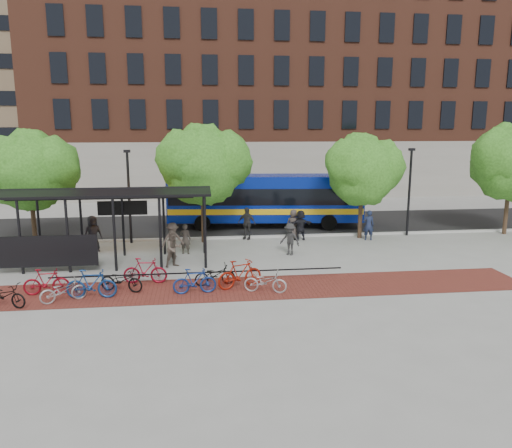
{
  "coord_description": "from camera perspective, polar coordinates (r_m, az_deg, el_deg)",
  "views": [
    {
      "loc": [
        -3.36,
        -24.0,
        6.43
      ],
      "look_at": [
        -0.44,
        0.1,
        1.6
      ],
      "focal_mm": 35.0,
      "sensor_mm": 36.0,
      "label": 1
    }
  ],
  "objects": [
    {
      "name": "tree_b",
      "position": [
        27.43,
        -5.98,
        7.07
      ],
      "size": [
        5.15,
        4.2,
        6.47
      ],
      "color": "#382619",
      "rests_on": "ground"
    },
    {
      "name": "pedestrian_9",
      "position": [
        25.04,
        3.9,
        -1.75
      ],
      "size": [
        1.2,
        1.1,
        1.62
      ],
      "primitive_type": "imported",
      "rotation": [
        0.0,
        0.0,
        5.65
      ],
      "color": "#2A2A2A",
      "rests_on": "ground"
    },
    {
      "name": "bike_3",
      "position": [
        19.84,
        -18.29,
        -6.53
      ],
      "size": [
        1.91,
        0.62,
        1.13
      ],
      "primitive_type": "imported",
      "rotation": [
        0.0,
        0.0,
        1.53
      ],
      "color": "navy",
      "rests_on": "ground"
    },
    {
      "name": "building_brick",
      "position": [
        51.88,
        8.33,
        15.09
      ],
      "size": [
        55.0,
        14.0,
        20.0
      ],
      "primitive_type": "cube",
      "color": "brown",
      "rests_on": "ground"
    },
    {
      "name": "bus_shelter",
      "position": [
        24.25,
        -18.2,
        2.55
      ],
      "size": [
        10.6,
        3.07,
        3.6
      ],
      "color": "black",
      "rests_on": "ground"
    },
    {
      "name": "pedestrian_3",
      "position": [
        24.93,
        -9.49,
        -1.81
      ],
      "size": [
        1.26,
        0.97,
        1.72
      ],
      "primitive_type": "imported",
      "rotation": [
        0.0,
        0.0,
        0.33
      ],
      "color": "#52443C",
      "rests_on": "ground"
    },
    {
      "name": "bike_10",
      "position": [
        19.54,
        1.08,
        -6.59
      ],
      "size": [
        1.79,
        1.05,
        0.89
      ],
      "primitive_type": "imported",
      "rotation": [
        0.0,
        0.0,
        1.28
      ],
      "color": "#ACACAE",
      "rests_on": "ground"
    },
    {
      "name": "pedestrian_5",
      "position": [
        28.31,
        5.1,
        -0.14
      ],
      "size": [
        1.67,
        0.87,
        1.72
      ],
      "primitive_type": "imported",
      "rotation": [
        0.0,
        0.0,
        3.38
      ],
      "color": "black",
      "rests_on": "ground"
    },
    {
      "name": "pedestrian_4",
      "position": [
        28.44,
        -1.07,
        0.08
      ],
      "size": [
        1.16,
        0.93,
        1.85
      ],
      "primitive_type": "imported",
      "rotation": [
        0.0,
        0.0,
        5.76
      ],
      "color": "#2B2B2B",
      "rests_on": "ground"
    },
    {
      "name": "curb",
      "position": [
        28.92,
        -0.06,
        -1.47
      ],
      "size": [
        160.0,
        0.25,
        0.12
      ],
      "primitive_type": "cube",
      "color": "#B7B7B2",
      "rests_on": "ground"
    },
    {
      "name": "pedestrian_0",
      "position": [
        27.0,
        -18.15,
        -1.05
      ],
      "size": [
        1.09,
        1.0,
        1.88
      ],
      "primitive_type": "imported",
      "rotation": [
        0.0,
        0.0,
        0.58
      ],
      "color": "black",
      "rests_on": "ground"
    },
    {
      "name": "pedestrian_8",
      "position": [
        23.21,
        -9.39,
        -2.8
      ],
      "size": [
        1.04,
        0.98,
        1.71
      ],
      "primitive_type": "imported",
      "rotation": [
        0.0,
        0.0,
        0.53
      ],
      "color": "brown",
      "rests_on": "ground"
    },
    {
      "name": "lamp_post_left",
      "position": [
        28.09,
        -14.31,
        3.37
      ],
      "size": [
        0.35,
        0.2,
        5.12
      ],
      "color": "black",
      "rests_on": "ground"
    },
    {
      "name": "bus",
      "position": [
        31.88,
        1.05,
        3.07
      ],
      "size": [
        12.43,
        3.91,
        3.3
      ],
      "rotation": [
        0.0,
        0.0,
        -0.1
      ],
      "color": "#071F91",
      "rests_on": "ground"
    },
    {
      "name": "bike_8",
      "position": [
        20.48,
        -4.71,
        -5.8
      ],
      "size": [
        1.74,
        0.82,
        0.88
      ],
      "primitive_type": "imported",
      "rotation": [
        0.0,
        0.0,
        1.72
      ],
      "color": "black",
      "rests_on": "ground"
    },
    {
      "name": "tree_a",
      "position": [
        28.74,
        -24.32,
        5.89
      ],
      "size": [
        4.9,
        4.0,
        6.18
      ],
      "color": "#382619",
      "rests_on": "ground"
    },
    {
      "name": "bike_rack_rail",
      "position": [
        20.92,
        -6.45,
        -6.73
      ],
      "size": [
        12.0,
        0.05,
        0.95
      ],
      "primitive_type": "cube",
      "color": "black",
      "rests_on": "ground"
    },
    {
      "name": "tree_d",
      "position": [
        33.06,
        27.26,
        6.62
      ],
      "size": [
        5.39,
        4.4,
        6.55
      ],
      "color": "#382619",
      "rests_on": "ground"
    },
    {
      "name": "bike_7",
      "position": [
        19.53,
        -7.03,
        -6.5
      ],
      "size": [
        1.72,
        0.6,
        1.01
      ],
      "primitive_type": "imported",
      "rotation": [
        0.0,
        0.0,
        1.64
      ],
      "color": "navy",
      "rests_on": "ground"
    },
    {
      "name": "asphalt_street",
      "position": [
        32.82,
        -0.89,
        -0.04
      ],
      "size": [
        160.0,
        8.0,
        0.01
      ],
      "primitive_type": "cube",
      "color": "black",
      "rests_on": "ground"
    },
    {
      "name": "tree_c",
      "position": [
        29.04,
        12.19,
        6.31
      ],
      "size": [
        4.66,
        3.8,
        5.92
      ],
      "color": "#382619",
      "rests_on": "ground"
    },
    {
      "name": "pedestrian_7",
      "position": [
        28.92,
        12.73,
        -0.13
      ],
      "size": [
        0.68,
        0.5,
        1.72
      ],
      "primitive_type": "imported",
      "rotation": [
        0.0,
        0.0,
        2.99
      ],
      "color": "#1B2340",
      "rests_on": "ground"
    },
    {
      "name": "bike_2",
      "position": [
        19.87,
        -21.18,
        -7.08
      ],
      "size": [
        1.76,
        1.22,
        0.88
      ],
      "primitive_type": "imported",
      "rotation": [
        0.0,
        0.0,
        1.99
      ],
      "color": "#949496",
      "rests_on": "ground"
    },
    {
      "name": "bike_1",
      "position": [
        20.87,
        -22.83,
        -6.11
      ],
      "size": [
        1.75,
        0.58,
        1.04
      ],
      "primitive_type": "imported",
      "rotation": [
        0.0,
        0.0,
        1.63
      ],
      "color": "maroon",
      "rests_on": "ground"
    },
    {
      "name": "bike_9",
      "position": [
        20.04,
        -1.86,
        -5.72
      ],
      "size": [
        2.0,
        1.24,
        1.17
      ],
      "primitive_type": "imported",
      "rotation": [
        0.0,
        0.0,
        1.96
      ],
      "color": "#9D1E0E",
      "rests_on": "ground"
    },
    {
      "name": "bike_0",
      "position": [
        20.14,
        -26.78,
        -7.29
      ],
      "size": [
        1.79,
        1.15,
        0.89
      ],
      "primitive_type": "imported",
      "rotation": [
        0.0,
        0.0,
        1.21
      ],
      "color": "black",
      "rests_on": "ground"
    },
    {
      "name": "ground",
      "position": [
        25.08,
        1.03,
        -3.61
      ],
      "size": [
        160.0,
        160.0,
        0.0
      ],
      "primitive_type": "plane",
      "color": "#9E9E99",
      "rests_on": "ground"
    },
    {
      "name": "pedestrian_6",
      "position": [
        28.57,
        4.31,
        -0.03
      ],
      "size": [
        0.95,
        0.74,
        1.71
      ],
      "primitive_type": "imported",
      "rotation": [
        0.0,
        0.0,
        2.89
      ],
      "color": "#433A35",
      "rests_on": "ground"
    },
    {
      "name": "building_tower",
      "position": [
        65.8,
        -18.88,
        18.16
      ],
      "size": [
        22.0,
        22.0,
        30.0
      ],
      "primitive_type": "cube",
      "color": "#7A664C",
      "rests_on": "ground"
    },
    {
      "name": "bike_4",
      "position": [
        20.33,
        -15.13,
        -6.21
      ],
      "size": [
        1.87,
        1.17,
        0.93
      ],
      "primitive_type": "imported",
      "rotation": [
        0.0,
        0.0,
        1.23
      ],
      "color": "black",
      "rests_on": "ground"
    },
    {
      "name": "bike_5",
      "position": [
        21.1,
        -12.55,
        -5.23
      ],
      "size": [
        1.84,
        0.67,
        1.08
      ],
      "primitive_type": "imported",
      "rotation": [
        0.0,
        0.0,
        1.48
      ],
      "color": "maroon",
      "rests_on": "ground"
    },
    {
      "name": "brick_strip",
      "position": [
        20.11,
        -2.68,
        -7.4
      ],
      "size": [
        24.0,
        3.0,
        0.01
      ],
      "primitive_type": "cube",
      "color": "maroon",
      "rests_on": "ground"
    },
    {
      "name": "lamp_post_right",
      "position": [
        30.47,
        17.13,
        3.81
      ],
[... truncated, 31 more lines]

